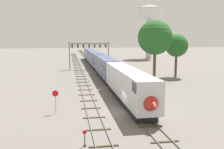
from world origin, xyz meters
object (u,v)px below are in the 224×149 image
Objects in this scene: water_tower at (149,16)px; trackside_tree_left at (155,38)px; switch_stand at (85,141)px; trackside_tree_mid at (177,46)px; signal_gantry at (89,49)px; passenger_train at (99,62)px; stop_sign at (55,98)px.

water_tower is 1.85× the size of trackside_tree_left.
trackside_tree_mid is (23.81, 35.46, 6.89)m from switch_stand.
signal_gantry is at bearing 135.51° from trackside_tree_mid.
signal_gantry reaches higher than switch_stand.
stop_sign is (-10.00, -38.05, -0.73)m from passenger_train.
stop_sign is 0.28× the size of trackside_tree_mid.
water_tower is 15.99× the size of switch_stand.
water_tower is at bearing 64.58° from stop_sign.
signal_gantry reaches higher than passenger_train.
trackside_tree_mid is (26.71, 25.14, 5.53)m from stop_sign.
trackside_tree_mid is at bearing -101.08° from water_tower.
water_tower is at bearing 78.92° from trackside_tree_mid.
signal_gantry is 4.20× the size of stop_sign.
water_tower is 54.99m from trackside_tree_mid.
stop_sign is (-37.04, -77.94, -16.89)m from water_tower.
trackside_tree_left is (18.23, 16.03, 7.38)m from stop_sign.
switch_stand is at bearing -120.18° from trackside_tree_left.
switch_stand is at bearing -123.87° from trackside_tree_mid.
trackside_tree_left reaches higher than switch_stand.
passenger_train is 3.86× the size of water_tower.
passenger_train is 31.29× the size of stop_sign.
trackside_tree_left reaches higher than trackside_tree_mid.
trackside_tree_mid reaches higher than stop_sign.
switch_stand is at bearing -111.15° from water_tower.
water_tower reaches higher than trackside_tree_mid.
water_tower is (27.04, 39.89, 16.16)m from passenger_train.
trackside_tree_left is 1.25× the size of trackside_tree_mid.
trackside_tree_left is 12.57m from trackside_tree_mid.
water_tower reaches higher than trackside_tree_left.
stop_sign is (-2.90, 10.33, 1.35)m from switch_stand.
trackside_tree_mid is (18.96, -18.62, 1.39)m from signal_gantry.
water_tower is at bearing 49.40° from signal_gantry.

